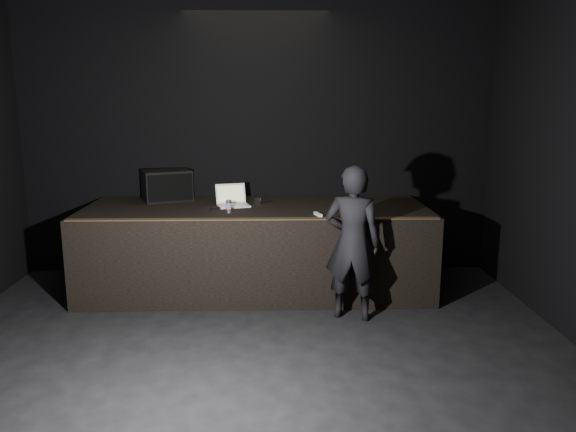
# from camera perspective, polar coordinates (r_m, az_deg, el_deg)

# --- Properties ---
(ground) EXTENTS (7.00, 7.00, 0.00)m
(ground) POSITION_cam_1_polar(r_m,az_deg,el_deg) (4.36, -4.23, -19.13)
(ground) COLOR black
(ground) RESTS_ON ground
(room_walls) EXTENTS (6.10, 7.10, 3.52)m
(room_walls) POSITION_cam_1_polar(r_m,az_deg,el_deg) (3.75, -4.71, 8.43)
(room_walls) COLOR black
(room_walls) RESTS_ON ground
(stage_riser) EXTENTS (4.00, 1.50, 1.00)m
(stage_riser) POSITION_cam_1_polar(r_m,az_deg,el_deg) (6.70, -3.22, -3.25)
(stage_riser) COLOR black
(stage_riser) RESTS_ON ground
(riser_lip) EXTENTS (3.92, 0.10, 0.01)m
(riser_lip) POSITION_cam_1_polar(r_m,az_deg,el_deg) (5.89, -3.48, -0.30)
(riser_lip) COLOR brown
(riser_lip) RESTS_ON stage_riser
(stage_monitor) EXTENTS (0.68, 0.59, 0.38)m
(stage_monitor) POSITION_cam_1_polar(r_m,az_deg,el_deg) (7.10, -12.19, 3.05)
(stage_monitor) COLOR black
(stage_monitor) RESTS_ON stage_riser
(cable) EXTENTS (0.71, 0.49, 0.02)m
(cable) POSITION_cam_1_polar(r_m,az_deg,el_deg) (6.67, -4.73, 1.15)
(cable) COLOR black
(cable) RESTS_ON stage_riser
(laptop) EXTENTS (0.43, 0.41, 0.25)m
(laptop) POSITION_cam_1_polar(r_m,az_deg,el_deg) (6.67, -5.68, 1.62)
(laptop) COLOR silver
(laptop) RESTS_ON stage_riser
(beer_can) EXTENTS (0.06, 0.06, 0.14)m
(beer_can) POSITION_cam_1_polar(r_m,az_deg,el_deg) (6.25, -6.04, 0.98)
(beer_can) COLOR silver
(beer_can) RESTS_ON stage_riser
(plastic_cup) EXTENTS (0.08, 0.08, 0.10)m
(plastic_cup) POSITION_cam_1_polar(r_m,az_deg,el_deg) (6.62, -3.07, 1.45)
(plastic_cup) COLOR white
(plastic_cup) RESTS_ON stage_riser
(wii_remote) EXTENTS (0.08, 0.17, 0.03)m
(wii_remote) POSITION_cam_1_polar(r_m,az_deg,el_deg) (6.08, 3.06, 0.18)
(wii_remote) COLOR white
(wii_remote) RESTS_ON stage_riser
(person) EXTENTS (0.67, 0.54, 1.60)m
(person) POSITION_cam_1_polar(r_m,az_deg,el_deg) (5.76, 6.59, -2.74)
(person) COLOR black
(person) RESTS_ON ground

